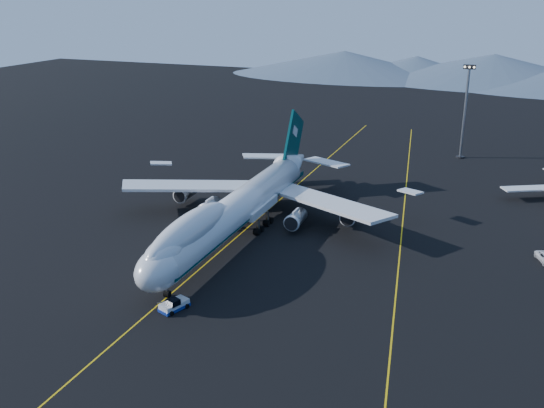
% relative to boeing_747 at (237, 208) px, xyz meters
% --- Properties ---
extents(ground, '(500.00, 500.00, 0.00)m').
position_rel_boeing_747_xyz_m(ground, '(-0.00, -0.03, -5.81)').
color(ground, black).
rests_on(ground, ground).
extents(taxiway_line_main, '(0.25, 220.00, 0.01)m').
position_rel_boeing_747_xyz_m(taxiway_line_main, '(-0.00, -0.03, -5.80)').
color(taxiway_line_main, gold).
rests_on(taxiway_line_main, ground).
extents(taxiway_line_side, '(28.08, 198.09, 0.01)m').
position_rel_boeing_747_xyz_m(taxiway_line_side, '(30.00, 9.97, -5.80)').
color(taxiway_line_side, gold).
rests_on(taxiway_line_side, ground).
extents(boeing_747, '(59.62, 72.43, 19.37)m').
position_rel_boeing_747_xyz_m(boeing_747, '(0.00, 0.00, 0.00)').
color(boeing_747, silver).
rests_on(boeing_747, ground).
extents(pushback_tug, '(3.73, 5.06, 1.98)m').
position_rel_boeing_747_xyz_m(pushback_tug, '(3.00, -29.53, -5.19)').
color(pushback_tug, silver).
rests_on(pushback_tug, ground).
extents(floodlight_mast, '(3.23, 2.42, 26.14)m').
position_rel_boeing_747_xyz_m(floodlight_mast, '(35.00, 76.73, 7.43)').
color(floodlight_mast, black).
rests_on(floodlight_mast, ground).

